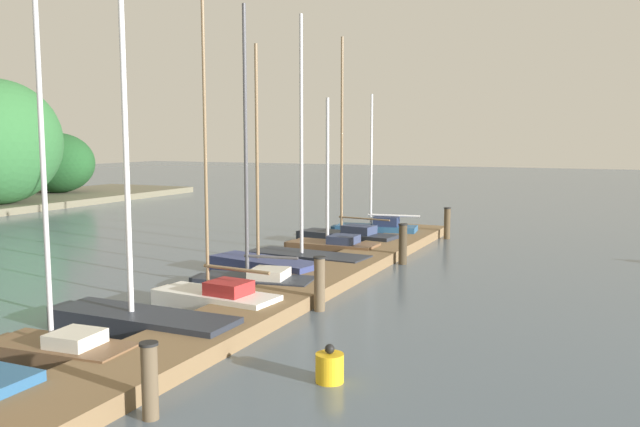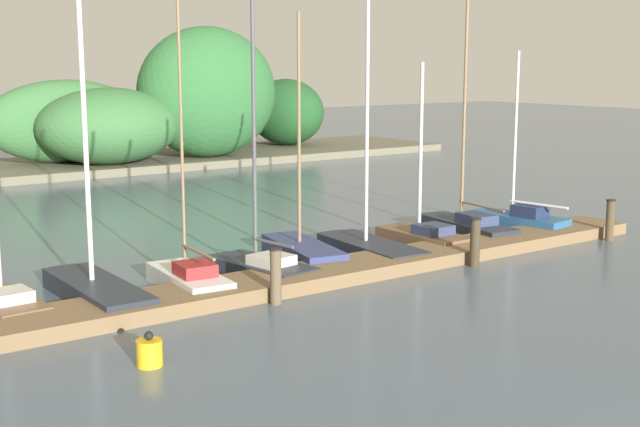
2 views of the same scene
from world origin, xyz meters
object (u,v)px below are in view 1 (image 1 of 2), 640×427
sailboat_4 (136,318)px  sailboat_5 (213,296)px  sailboat_11 (374,230)px  mooring_piling_1 (150,381)px  mooring_piling_4 (447,223)px  sailboat_7 (261,264)px  mooring_piling_2 (320,284)px  sailboat_3 (57,342)px  sailboat_8 (304,254)px  sailboat_6 (252,278)px  channel_buoy_1 (330,367)px  sailboat_10 (346,235)px  mooring_piling_3 (403,244)px  sailboat_9 (331,245)px

sailboat_4 → sailboat_5: (2.19, -0.48, 0.03)m
sailboat_11 → mooring_piling_1: (-17.63, -2.81, 0.20)m
mooring_piling_4 → mooring_piling_1: bearing=-179.7°
sailboat_7 → mooring_piling_2: sailboat_7 is taller
sailboat_3 → sailboat_8: bearing=-94.3°
sailboat_4 → sailboat_6: size_ratio=0.91×
channel_buoy_1 → mooring_piling_4: bearing=6.7°
sailboat_10 → mooring_piling_4: 4.47m
mooring_piling_2 → mooring_piling_4: size_ratio=1.02×
sailboat_10 → mooring_piling_1: size_ratio=6.76×
mooring_piling_2 → sailboat_3: bearing=151.6°
sailboat_4 → channel_buoy_1: bearing=170.5°
sailboat_6 → sailboat_7: size_ratio=1.11×
sailboat_4 → mooring_piling_3: size_ratio=5.14×
channel_buoy_1 → sailboat_10: bearing=21.1°
sailboat_6 → sailboat_8: (3.91, 0.32, -0.02)m
mooring_piling_1 → mooring_piling_2: 6.55m
mooring_piling_1 → mooring_piling_4: (18.87, 0.11, 0.07)m
sailboat_4 → channel_buoy_1: 4.91m
sailboat_10 → mooring_piling_2: (-9.23, -3.09, 0.27)m
sailboat_6 → sailboat_10: (8.12, 0.59, 0.03)m
sailboat_10 → mooring_piling_4: bearing=-129.0°
sailboat_4 → mooring_piling_2: size_ratio=5.22×
sailboat_5 → sailboat_8: (6.09, 0.51, -0.02)m
mooring_piling_1 → mooring_piling_3: size_ratio=0.87×
sailboat_6 → sailboat_10: sailboat_10 is taller
channel_buoy_1 → sailboat_5: bearing=55.2°
sailboat_5 → mooring_piling_4: (13.39, -2.44, 0.28)m
sailboat_7 → sailboat_4: bearing=106.2°
sailboat_4 → mooring_piling_1: bearing=132.9°
sailboat_11 → mooring_piling_4: size_ratio=4.52×
sailboat_9 → mooring_piling_1: bearing=102.8°
sailboat_7 → sailboat_9: 4.15m
sailboat_4 → sailboat_5: bearing=-102.1°
sailboat_5 → sailboat_11: bearing=-83.9°
mooring_piling_2 → mooring_piling_3: mooring_piling_3 is taller
sailboat_10 → sailboat_11: (1.86, -0.52, -0.01)m
mooring_piling_3 → mooring_piling_4: size_ratio=1.03×
sailboat_4 → sailboat_8: (8.28, 0.03, 0.01)m
sailboat_9 → mooring_piling_4: (5.22, -2.91, 0.31)m
mooring_piling_3 → mooring_piling_4: (5.91, -0.05, -0.02)m
sailboat_11 → mooring_piling_4: bearing=-164.2°
mooring_piling_3 → mooring_piling_4: mooring_piling_3 is taller
mooring_piling_3 → mooring_piling_4: 5.91m
sailboat_4 → sailboat_8: bearing=-89.5°
sailboat_9 → mooring_piling_4: size_ratio=4.25×
sailboat_3 → sailboat_10: 14.55m
sailboat_7 → sailboat_11: 8.14m
sailboat_8 → mooring_piling_1: (-11.56, -3.05, 0.24)m
sailboat_8 → sailboat_10: bearing=-81.8°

